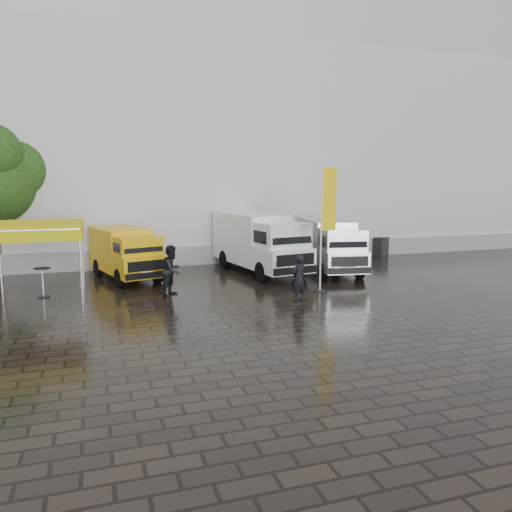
{
  "coord_description": "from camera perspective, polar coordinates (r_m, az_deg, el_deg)",
  "views": [
    {
      "loc": [
        -8.08,
        -17.93,
        4.48
      ],
      "look_at": [
        -1.48,
        2.2,
        1.24
      ],
      "focal_mm": 35.0,
      "sensor_mm": 36.0,
      "label": 1
    }
  ],
  "objects": [
    {
      "name": "ground",
      "position": [
        20.17,
        5.98,
        -4.18
      ],
      "size": [
        120.0,
        120.0,
        0.0
      ],
      "primitive_type": "plane",
      "color": "black",
      "rests_on": "ground"
    },
    {
      "name": "canopy_tent",
      "position": [
        20.26,
        -23.86,
        3.0
      ],
      "size": [
        3.29,
        3.29,
        2.91
      ],
      "color": "silver",
      "rests_on": "ground"
    },
    {
      "name": "cocktail_table",
      "position": [
        20.82,
        -23.18,
        -2.81
      ],
      "size": [
        0.6,
        0.6,
        1.15
      ],
      "primitive_type": "cylinder",
      "color": "black",
      "rests_on": "ground"
    },
    {
      "name": "hall_plinth",
      "position": [
        28.06,
        3.1,
        0.53
      ],
      "size": [
        44.0,
        0.15,
        1.0
      ],
      "primitive_type": "cube",
      "color": "gray",
      "rests_on": "ground"
    },
    {
      "name": "flagpole",
      "position": [
        20.13,
        7.94,
        4.1
      ],
      "size": [
        0.88,
        0.5,
        5.16
      ],
      "color": "black",
      "rests_on": "ground"
    },
    {
      "name": "person_tent",
      "position": [
        19.76,
        -9.56,
        -1.61
      ],
      "size": [
        1.19,
        1.21,
        1.97
      ],
      "primitive_type": "imported",
      "rotation": [
        0.0,
        0.0,
        0.88
      ],
      "color": "black",
      "rests_on": "ground"
    },
    {
      "name": "exhibition_hall",
      "position": [
        35.43,
        -1.63,
        11.15
      ],
      "size": [
        44.0,
        16.0,
        12.0
      ],
      "primitive_type": "cube",
      "color": "silver",
      "rests_on": "ground"
    },
    {
      "name": "van_yellow",
      "position": [
        23.35,
        -14.65,
        0.19
      ],
      "size": [
        3.16,
        5.26,
        2.28
      ],
      "primitive_type": null,
      "rotation": [
        0.0,
        0.0,
        0.27
      ],
      "color": "yellow",
      "rests_on": "ground"
    },
    {
      "name": "wheelie_bin",
      "position": [
        30.41,
        14.1,
        1.03
      ],
      "size": [
        0.84,
        0.84,
        1.12
      ],
      "primitive_type": "cube",
      "rotation": [
        0.0,
        0.0,
        0.3
      ],
      "color": "black",
      "rests_on": "ground"
    },
    {
      "name": "person_front",
      "position": [
        18.61,
        4.91,
        -2.51
      ],
      "size": [
        0.75,
        0.63,
        1.74
      ],
      "primitive_type": "imported",
      "rotation": [
        0.0,
        0.0,
        3.53
      ],
      "color": "black",
      "rests_on": "ground"
    },
    {
      "name": "van_silver",
      "position": [
        24.65,
        8.49,
        1.08
      ],
      "size": [
        2.89,
        6.03,
        2.51
      ],
      "primitive_type": null,
      "rotation": [
        0.0,
        0.0,
        -0.17
      ],
      "color": "#A4A7A9",
      "rests_on": "ground"
    },
    {
      "name": "van_white",
      "position": [
        24.07,
        0.42,
        1.39
      ],
      "size": [
        3.18,
        6.81,
        2.84
      ],
      "primitive_type": null,
      "rotation": [
        0.0,
        0.0,
        0.16
      ],
      "color": "white",
      "rests_on": "ground"
    }
  ]
}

